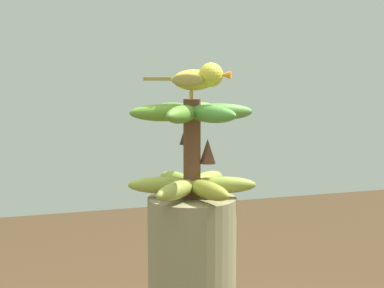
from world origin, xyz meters
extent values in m
cylinder|color=brown|center=(0.00, 0.00, 1.09)|extent=(0.04, 0.04, 0.22)
ellipsoid|color=#8AA53C|center=(0.01, -0.06, 1.01)|extent=(0.07, 0.16, 0.04)
ellipsoid|color=#929D39|center=(0.06, -0.02, 1.01)|extent=(0.16, 0.08, 0.04)
ellipsoid|color=olive|center=(0.05, 0.04, 1.01)|extent=(0.14, 0.14, 0.04)
ellipsoid|color=olive|center=(-0.01, 0.06, 1.01)|extent=(0.07, 0.16, 0.04)
ellipsoid|color=olive|center=(-0.06, 0.02, 1.01)|extent=(0.16, 0.08, 0.04)
ellipsoid|color=#90A63A|center=(-0.05, -0.04, 1.01)|extent=(0.14, 0.14, 0.04)
ellipsoid|color=#5D8D2A|center=(0.06, -0.01, 1.18)|extent=(0.16, 0.06, 0.04)
ellipsoid|color=#53862C|center=(0.04, 0.05, 1.18)|extent=(0.13, 0.15, 0.04)
ellipsoid|color=#4C8D38|center=(-0.02, 0.05, 1.18)|extent=(0.09, 0.16, 0.04)
ellipsoid|color=#528538|center=(-0.06, 0.01, 1.18)|extent=(0.16, 0.06, 0.04)
ellipsoid|color=#5B7C3D|center=(-0.04, -0.05, 1.18)|extent=(0.13, 0.15, 0.04)
ellipsoid|color=#4C8C2D|center=(0.02, -0.05, 1.18)|extent=(0.09, 0.16, 0.04)
cone|color=brown|center=(-0.03, 0.01, 1.09)|extent=(0.04, 0.04, 0.06)
cone|color=#4C2D1E|center=(0.00, -0.03, 1.13)|extent=(0.04, 0.04, 0.06)
cylinder|color=#C68933|center=(0.01, 0.02, 1.22)|extent=(0.01, 0.00, 0.02)
cylinder|color=#C68933|center=(0.00, 0.00, 1.22)|extent=(0.00, 0.01, 0.02)
ellipsoid|color=gold|center=(0.00, 0.01, 1.25)|extent=(0.10, 0.09, 0.05)
ellipsoid|color=olive|center=(0.02, 0.03, 1.25)|extent=(0.06, 0.04, 0.03)
ellipsoid|color=olive|center=(0.00, -0.01, 1.25)|extent=(0.06, 0.04, 0.03)
cube|color=olive|center=(0.07, -0.03, 1.25)|extent=(0.07, 0.06, 0.01)
sphere|color=gold|center=(-0.03, 0.03, 1.26)|extent=(0.05, 0.05, 0.05)
sphere|color=black|center=(-0.05, 0.02, 1.26)|extent=(0.01, 0.01, 0.01)
cone|color=orange|center=(-0.06, 0.05, 1.26)|extent=(0.03, 0.03, 0.02)
camera|label=1|loc=(0.40, 1.23, 1.27)|focal=54.75mm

